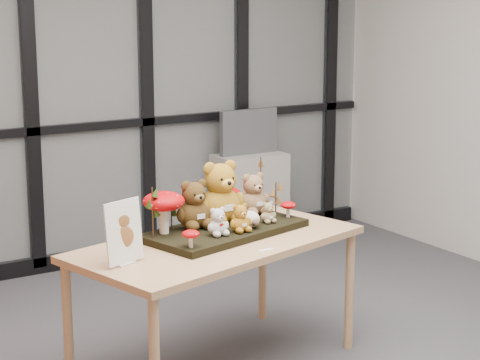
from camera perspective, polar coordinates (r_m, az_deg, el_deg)
room_shell at (r=4.23m, az=3.00°, el=7.75°), size 5.00×5.00×5.00m
glass_partition at (r=6.43m, az=-9.83°, el=6.74°), size 4.90×0.06×2.78m
display_table at (r=4.62m, az=-1.53°, el=-4.75°), size 1.69×1.12×0.73m
diorama_tray at (r=4.71m, az=-1.02°, el=-3.32°), size 0.97×0.65×0.04m
bear_pooh_yellow at (r=4.75m, az=-1.32°, el=-0.59°), size 0.35×0.33×0.38m
bear_brown_medium at (r=4.66m, az=-3.04°, el=-1.43°), size 0.26×0.25×0.29m
bear_tan_back at (r=4.96m, az=0.87°, el=-0.76°), size 0.24×0.22×0.26m
bear_small_yellow at (r=4.60m, az=0.01°, el=-2.40°), size 0.15×0.14×0.17m
bear_white_bow at (r=4.53m, az=-1.48°, el=-2.64°), size 0.15×0.14×0.16m
bear_beige_small at (r=4.78m, az=1.84°, el=-2.05°), size 0.12×0.11×0.13m
plush_cream_hedgehog at (r=4.69m, az=0.69°, el=-2.53°), size 0.09×0.09×0.10m
mushroom_back_left at (r=4.57m, az=-5.02°, el=-2.00°), size 0.22×0.22×0.25m
mushroom_back_right at (r=4.89m, az=-0.90°, el=-1.37°), size 0.17×0.17×0.19m
mushroom_front_left at (r=4.33m, az=-3.25°, el=-3.81°), size 0.09×0.09×0.10m
mushroom_front_right at (r=4.91m, az=3.18°, el=-1.88°), size 0.09×0.09×0.10m
sprig_green_far_left at (r=4.49m, az=-5.76°, el=-2.14°), size 0.05×0.05×0.27m
sprig_green_mid_left at (r=4.64m, az=-4.53°, el=-2.07°), size 0.05×0.05×0.20m
sprig_dry_far_right at (r=5.01m, az=1.36°, el=-0.29°), size 0.05×0.05×0.32m
sprig_dry_mid_right at (r=4.95m, az=2.36°, el=-1.22°), size 0.05×0.05×0.19m
sprig_green_centre at (r=4.77m, az=-3.05°, el=-1.85°), size 0.05×0.05×0.17m
sign_holder at (r=4.19m, az=-7.62°, el=-3.58°), size 0.22×0.10×0.31m
label_card at (r=4.43m, az=1.73°, el=-4.60°), size 0.09×0.03×0.00m
cabinet at (r=6.99m, az=0.65°, el=-1.32°), size 0.56×0.33×0.75m
monitor at (r=6.90m, az=0.57°, el=3.18°), size 0.50×0.05×0.36m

